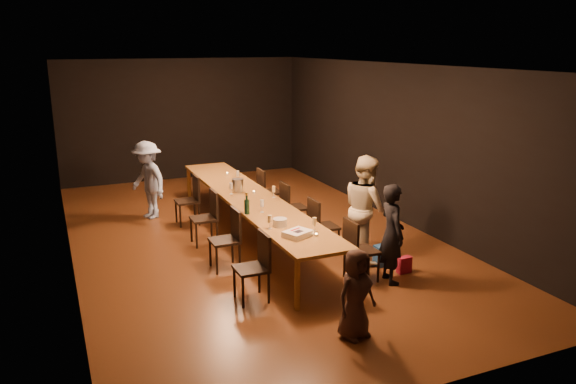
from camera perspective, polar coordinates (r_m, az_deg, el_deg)
name	(u,v)px	position (r m, az deg, el deg)	size (l,w,h in m)	color
ground	(251,237)	(10.09, -3.79, -4.59)	(10.00, 10.00, 0.00)	#3F270F
room_shell	(249,121)	(9.60, -4.01, 7.18)	(6.04, 10.04, 3.02)	black
table	(250,199)	(9.88, -3.86, -0.75)	(0.90, 6.00, 0.75)	brown
chair_right_0	(362,250)	(8.23, 7.50, -5.84)	(0.42, 0.42, 0.93)	black
chair_right_1	(324,226)	(9.21, 3.69, -3.45)	(0.42, 0.42, 0.93)	black
chair_right_2	(294,207)	(10.25, 0.64, -1.51)	(0.42, 0.42, 0.93)	black
chair_right_3	(270,191)	(11.31, -1.83, 0.06)	(0.42, 0.42, 0.93)	black
chair_left_0	(251,268)	(7.55, -3.77, -7.70)	(0.42, 0.42, 0.93)	black
chair_left_1	(224,240)	(8.61, -6.48, -4.85)	(0.42, 0.42, 0.93)	black
chair_left_2	(204,218)	(9.71, -8.57, -2.62)	(0.42, 0.42, 0.93)	black
chair_left_3	(187,200)	(10.83, -10.23, -0.85)	(0.42, 0.42, 0.93)	black
woman_birthday	(392,234)	(8.15, 10.50, -4.19)	(0.53, 0.35, 1.46)	black
woman_tan	(366,208)	(8.91, 7.92, -1.65)	(0.82, 0.64, 1.69)	beige
man_blue	(148,180)	(11.30, -14.04, 1.18)	(0.99, 0.57, 1.54)	#95B2E7
child	(356,294)	(6.66, 6.92, -10.24)	(0.53, 0.35, 1.09)	#3A2720
gift_bag_red	(404,265)	(8.70, 11.72, -7.25)	(0.21, 0.12, 0.25)	#B91B3D
gift_bag_blue	(383,255)	(8.91, 9.59, -6.34)	(0.26, 0.18, 0.33)	#265BA8
birthday_cake	(298,234)	(7.83, 0.97, -4.25)	(0.45, 0.41, 0.09)	white
plate_stack	(280,222)	(8.25, -0.83, -3.11)	(0.21, 0.21, 0.12)	silver
champagne_bottle	(247,203)	(8.84, -4.21, -1.15)	(0.08, 0.08, 0.35)	black
ice_bucket	(238,185)	(10.22, -5.13, 0.71)	(0.21, 0.21, 0.23)	#B0B0B5
wineglass_0	(270,222)	(8.13, -1.87, -3.07)	(0.06, 0.06, 0.21)	beige
wineglass_1	(314,225)	(8.03, 2.70, -3.32)	(0.06, 0.06, 0.21)	beige
wineglass_2	(262,206)	(8.92, -2.66, -1.44)	(0.06, 0.06, 0.21)	silver
wineglass_3	(274,192)	(9.78, -1.46, 0.04)	(0.06, 0.06, 0.21)	beige
wineglass_4	(231,188)	(10.04, -5.80, 0.36)	(0.06, 0.06, 0.21)	silver
wineglass_5	(238,176)	(10.98, -5.12, 1.64)	(0.06, 0.06, 0.21)	silver
tealight_near	(316,235)	(7.87, 2.88, -4.38)	(0.05, 0.05, 0.03)	#B2B7B2
tealight_mid	(254,192)	(10.11, -3.48, -0.01)	(0.05, 0.05, 0.03)	#B2B7B2
tealight_far	(227,174)	(11.58, -6.20, 1.87)	(0.05, 0.05, 0.03)	#B2B7B2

